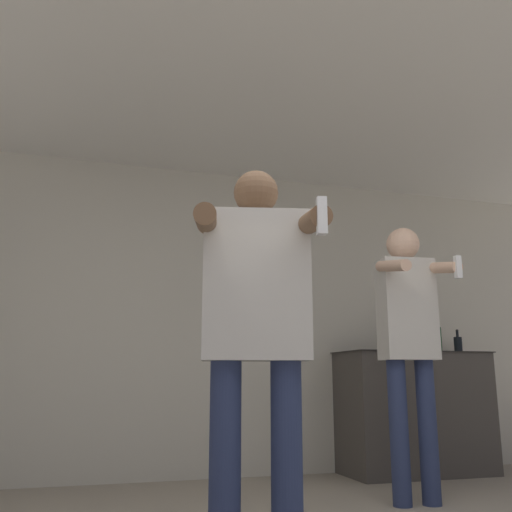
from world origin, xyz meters
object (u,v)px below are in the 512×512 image
(bottle_dark_rum, at_px, (458,344))
(person_man_side, at_px, (409,333))
(bottle_brown_liquor, at_px, (417,339))
(person_woman_foreground, at_px, (256,323))
(bottle_clear_vodka, at_px, (437,339))

(bottle_dark_rum, bearing_deg, person_man_side, -137.09)
(bottle_dark_rum, bearing_deg, bottle_brown_liquor, -180.00)
(bottle_brown_liquor, height_order, person_man_side, person_man_side)
(person_woman_foreground, xyz_separation_m, person_man_side, (1.36, 1.05, 0.08))
(bottle_brown_liquor, bearing_deg, bottle_dark_rum, 0.00)
(bottle_clear_vodka, bearing_deg, person_woman_foreground, -137.41)
(bottle_clear_vodka, relative_size, person_woman_foreground, 0.18)
(bottle_clear_vodka, bearing_deg, bottle_brown_liquor, -180.00)
(bottle_brown_liquor, xyz_separation_m, person_man_side, (-0.75, -1.08, -0.05))
(bottle_dark_rum, relative_size, person_woman_foreground, 0.13)
(person_woman_foreground, bearing_deg, bottle_brown_liquor, 45.20)
(bottle_dark_rum, xyz_separation_m, person_man_side, (-1.16, -1.08, -0.01))
(bottle_brown_liquor, xyz_separation_m, bottle_dark_rum, (0.41, 0.00, -0.04))
(person_man_side, bearing_deg, bottle_brown_liquor, 55.26)
(person_woman_foreground, bearing_deg, bottle_dark_rum, 40.10)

